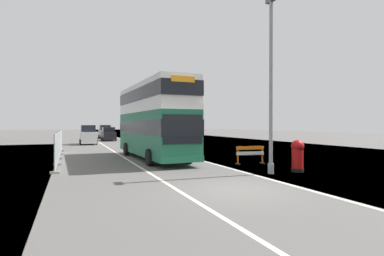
{
  "coord_description": "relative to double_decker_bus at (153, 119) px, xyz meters",
  "views": [
    {
      "loc": [
        -5.65,
        -10.07,
        2.42
      ],
      "look_at": [
        1.15,
        7.07,
        2.2
      ],
      "focal_mm": 28.9,
      "sensor_mm": 36.0,
      "label": 1
    }
  ],
  "objects": [
    {
      "name": "ground",
      "position": [
        0.8,
        -10.87,
        -2.81
      ],
      "size": [
        140.0,
        280.0,
        0.1
      ],
      "color": "#565451"
    },
    {
      "name": "double_decker_bus",
      "position": [
        0.0,
        0.0,
        0.0
      ],
      "size": [
        3.03,
        11.36,
        5.19
      ],
      "color": "#196042",
      "rests_on": "ground"
    },
    {
      "name": "lamppost_foreground",
      "position": [
        3.72,
        -8.5,
        1.3
      ],
      "size": [
        0.29,
        0.7,
        8.59
      ],
      "color": "gray",
      "rests_on": "ground"
    },
    {
      "name": "red_pillar_postbox",
      "position": [
        5.36,
        -8.49,
        -1.87
      ],
      "size": [
        0.65,
        0.65,
        1.63
      ],
      "color": "black",
      "rests_on": "ground"
    },
    {
      "name": "roadworks_barrier",
      "position": [
        4.74,
        -5.05,
        -2.07
      ],
      "size": [
        1.79,
        0.64,
        1.09
      ],
      "color": "orange",
      "rests_on": "ground"
    },
    {
      "name": "construction_site_fence",
      "position": [
        -6.13,
        2.17,
        -1.83
      ],
      "size": [
        0.44,
        13.8,
        1.95
      ],
      "color": "#A8AAAD",
      "rests_on": "ground"
    },
    {
      "name": "car_oncoming_near",
      "position": [
        -3.36,
        18.39,
        -1.68
      ],
      "size": [
        1.93,
        4.37,
        2.32
      ],
      "color": "silver",
      "rests_on": "ground"
    },
    {
      "name": "car_receding_mid",
      "position": [
        -0.12,
        25.85,
        -1.81
      ],
      "size": [
        1.97,
        4.21,
        2.01
      ],
      "color": "black",
      "rests_on": "ground"
    },
    {
      "name": "car_receding_far",
      "position": [
        0.2,
        33.87,
        -1.69
      ],
      "size": [
        2.03,
        4.43,
        2.3
      ],
      "color": "gray",
      "rests_on": "ground"
    }
  ]
}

